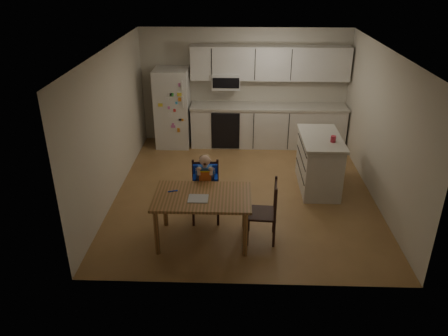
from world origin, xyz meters
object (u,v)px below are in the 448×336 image
refrigerator (173,108)px  kitchen_island (319,162)px  red_cup (333,139)px  chair_booster (205,180)px  chair_side (268,208)px  dining_table (202,202)px

refrigerator → kitchen_island: size_ratio=1.28×
red_cup → chair_booster: chair_booster is taller
chair_booster → chair_side: (0.95, -0.57, -0.14)m
refrigerator → chair_booster: bearing=-73.1°
red_cup → dining_table: bearing=-144.3°
refrigerator → dining_table: (0.94, -3.68, -0.21)m
refrigerator → kitchen_island: bearing=-34.0°
dining_table → kitchen_island: bearing=41.8°
kitchen_island → chair_side: size_ratio=1.40×
kitchen_island → red_cup: 0.61m
red_cup → dining_table: red_cup is taller
kitchen_island → chair_side: kitchen_island is taller
kitchen_island → red_cup: red_cup is taller
refrigerator → kitchen_island: 3.49m
chair_side → kitchen_island: bearing=153.2°
kitchen_island → chair_booster: chair_booster is taller
chair_booster → dining_table: bearing=-93.3°
red_cup → chair_side: bearing=-128.3°
red_cup → dining_table: (-2.10, -1.51, -0.39)m
kitchen_island → dining_table: (-1.95, -1.74, 0.15)m
chair_booster → red_cup: bearing=19.3°
chair_booster → kitchen_island: bearing=26.3°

